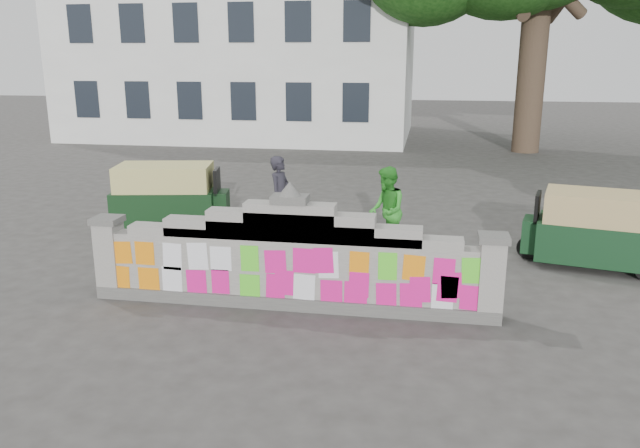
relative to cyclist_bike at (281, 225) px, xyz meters
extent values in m
plane|color=#383533|center=(0.89, -3.05, -0.49)|extent=(100.00, 100.00, 0.00)
cube|color=#4C4C49|center=(0.89, -3.05, -0.39)|extent=(6.40, 0.42, 0.20)
cube|color=gray|center=(0.89, -3.05, 0.11)|extent=(6.40, 0.32, 1.00)
cube|color=gray|center=(0.89, -3.05, 0.68)|extent=(5.20, 0.32, 0.14)
cube|color=gray|center=(0.89, -3.05, 0.75)|extent=(4.00, 0.32, 0.28)
cube|color=gray|center=(0.89, -3.05, 0.83)|extent=(2.60, 0.32, 0.44)
cube|color=gray|center=(0.89, -3.05, 0.90)|extent=(1.40, 0.32, 0.58)
cube|color=#4C4C49|center=(0.89, -3.05, 1.25)|extent=(0.55, 0.36, 0.12)
cone|color=#4C4C49|center=(0.89, -3.05, 1.41)|extent=(0.36, 0.36, 0.22)
cube|color=gray|center=(-2.13, -3.05, 0.13)|extent=(0.36, 0.40, 1.24)
cube|color=#4C4C49|center=(-2.13, -3.05, 0.79)|extent=(0.44, 0.44, 0.10)
cube|color=gray|center=(3.91, -3.05, 0.13)|extent=(0.36, 0.40, 1.24)
cube|color=#4C4C49|center=(3.91, -3.05, 0.79)|extent=(0.44, 0.44, 0.10)
cube|color=silver|center=(-6.11, 18.95, 3.51)|extent=(16.00, 10.00, 8.00)
cylinder|color=#38281E|center=(6.89, 14.95, 2.51)|extent=(1.10, 1.10, 6.00)
imported|color=black|center=(0.00, 0.00, 0.00)|extent=(1.96, 1.09, 0.98)
imported|color=#24222B|center=(0.00, 0.00, 0.34)|extent=(0.53, 0.68, 1.66)
imported|color=green|center=(2.15, -0.01, 0.39)|extent=(0.83, 0.97, 1.75)
cube|color=black|center=(-2.96, 1.09, 0.03)|extent=(2.46, 1.64, 0.76)
cube|color=tan|center=(-2.96, 1.09, 0.69)|extent=(2.27, 1.56, 0.57)
cube|color=black|center=(-1.79, 1.31, 0.03)|extent=(0.59, 0.74, 0.66)
cube|color=black|center=(-1.79, 1.31, 0.60)|extent=(0.20, 0.66, 0.57)
cylinder|color=black|center=(-1.70, 1.33, -0.25)|extent=(0.49, 0.20, 0.47)
cylinder|color=black|center=(-3.69, 0.41, -0.25)|extent=(0.49, 0.20, 0.47)
cylinder|color=black|center=(-3.89, 1.44, -0.25)|extent=(0.49, 0.20, 0.47)
cube|color=#11341A|center=(6.12, -0.16, 0.01)|extent=(2.39, 1.64, 0.73)
cube|color=tan|center=(6.12, -0.16, 0.65)|extent=(2.20, 1.55, 0.55)
cube|color=#11341A|center=(5.02, 0.09, 0.01)|extent=(0.59, 0.72, 0.64)
cube|color=black|center=(5.02, 0.09, 0.56)|extent=(0.21, 0.64, 0.55)
cylinder|color=black|center=(4.93, 0.11, -0.26)|extent=(0.47, 0.21, 0.45)
camera|label=1|loc=(2.91, -12.01, 3.32)|focal=35.00mm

